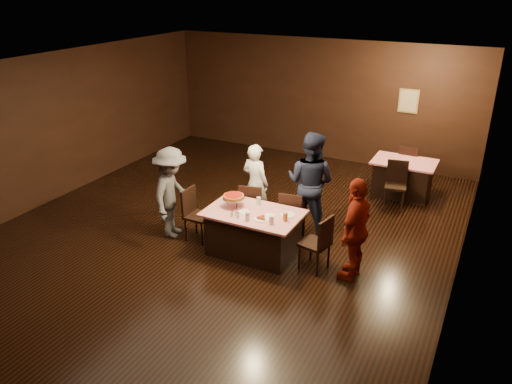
# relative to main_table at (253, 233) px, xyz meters

# --- Properties ---
(room) EXTENTS (10.00, 10.04, 3.02)m
(room) POSITION_rel_main_table_xyz_m (-0.81, 0.25, 1.75)
(room) COLOR black
(room) RESTS_ON ground
(main_table) EXTENTS (1.60, 1.00, 0.77)m
(main_table) POSITION_rel_main_table_xyz_m (0.00, 0.00, 0.00)
(main_table) COLOR #B50C1E
(main_table) RESTS_ON ground
(back_table) EXTENTS (1.30, 0.90, 0.77)m
(back_table) POSITION_rel_main_table_xyz_m (1.72, 3.66, 0.00)
(back_table) COLOR red
(back_table) RESTS_ON ground
(chair_far_left) EXTENTS (0.50, 0.50, 0.95)m
(chair_far_left) POSITION_rel_main_table_xyz_m (-0.40, 0.75, 0.09)
(chair_far_left) COLOR black
(chair_far_left) RESTS_ON ground
(chair_far_right) EXTENTS (0.47, 0.47, 0.95)m
(chair_far_right) POSITION_rel_main_table_xyz_m (0.40, 0.75, 0.09)
(chair_far_right) COLOR black
(chair_far_right) RESTS_ON ground
(chair_end_left) EXTENTS (0.42, 0.42, 0.95)m
(chair_end_left) POSITION_rel_main_table_xyz_m (-1.10, 0.00, 0.09)
(chair_end_left) COLOR black
(chair_end_left) RESTS_ON ground
(chair_end_right) EXTENTS (0.50, 0.50, 0.95)m
(chair_end_right) POSITION_rel_main_table_xyz_m (1.10, 0.00, 0.09)
(chair_end_right) COLOR black
(chair_end_right) RESTS_ON ground
(chair_back_near) EXTENTS (0.49, 0.49, 0.95)m
(chair_back_near) POSITION_rel_main_table_xyz_m (1.72, 2.96, 0.09)
(chair_back_near) COLOR black
(chair_back_near) RESTS_ON ground
(chair_back_far) EXTENTS (0.44, 0.44, 0.95)m
(chair_back_far) POSITION_rel_main_table_xyz_m (1.72, 4.26, 0.09)
(chair_back_far) COLOR black
(chair_back_far) RESTS_ON ground
(diner_white_jacket) EXTENTS (0.62, 0.46, 1.54)m
(diner_white_jacket) POSITION_rel_main_table_xyz_m (-0.54, 1.13, 0.39)
(diner_white_jacket) COLOR white
(diner_white_jacket) RESTS_ON ground
(diner_navy_hoodie) EXTENTS (0.98, 0.79, 1.90)m
(diner_navy_hoodie) POSITION_rel_main_table_xyz_m (0.53, 1.22, 0.56)
(diner_navy_hoodie) COLOR #171C32
(diner_navy_hoodie) RESTS_ON ground
(diner_grey_knit) EXTENTS (0.86, 1.19, 1.67)m
(diner_grey_knit) POSITION_rel_main_table_xyz_m (-1.59, -0.08, 0.45)
(diner_grey_knit) COLOR #545459
(diner_grey_knit) RESTS_ON ground
(diner_red_shirt) EXTENTS (0.49, 1.01, 1.67)m
(diner_red_shirt) POSITION_rel_main_table_xyz_m (1.72, 0.06, 0.45)
(diner_red_shirt) COLOR maroon
(diner_red_shirt) RESTS_ON ground
(pizza_stand) EXTENTS (0.38, 0.38, 0.22)m
(pizza_stand) POSITION_rel_main_table_xyz_m (-0.40, 0.05, 0.57)
(pizza_stand) COLOR black
(pizza_stand) RESTS_ON main_table
(plate_with_slice) EXTENTS (0.25, 0.25, 0.06)m
(plate_with_slice) POSITION_rel_main_table_xyz_m (0.25, -0.18, 0.41)
(plate_with_slice) COLOR white
(plate_with_slice) RESTS_ON main_table
(plate_empty) EXTENTS (0.25, 0.25, 0.01)m
(plate_empty) POSITION_rel_main_table_xyz_m (0.55, 0.15, 0.39)
(plate_empty) COLOR white
(plate_empty) RESTS_ON main_table
(glass_front_left) EXTENTS (0.08, 0.08, 0.14)m
(glass_front_left) POSITION_rel_main_table_xyz_m (0.05, -0.30, 0.46)
(glass_front_left) COLOR silver
(glass_front_left) RESTS_ON main_table
(glass_front_right) EXTENTS (0.08, 0.08, 0.14)m
(glass_front_right) POSITION_rel_main_table_xyz_m (0.45, -0.25, 0.46)
(glass_front_right) COLOR silver
(glass_front_right) RESTS_ON main_table
(glass_amber) EXTENTS (0.08, 0.08, 0.14)m
(glass_amber) POSITION_rel_main_table_xyz_m (0.60, -0.05, 0.46)
(glass_amber) COLOR #BF7F26
(glass_amber) RESTS_ON main_table
(glass_back) EXTENTS (0.08, 0.08, 0.14)m
(glass_back) POSITION_rel_main_table_xyz_m (-0.05, 0.30, 0.46)
(glass_back) COLOR silver
(glass_back) RESTS_ON main_table
(condiments) EXTENTS (0.17, 0.10, 0.09)m
(condiments) POSITION_rel_main_table_xyz_m (-0.18, -0.28, 0.43)
(condiments) COLOR silver
(condiments) RESTS_ON main_table
(napkin_center) EXTENTS (0.19, 0.19, 0.01)m
(napkin_center) POSITION_rel_main_table_xyz_m (0.30, 0.00, 0.39)
(napkin_center) COLOR white
(napkin_center) RESTS_ON main_table
(napkin_left) EXTENTS (0.21, 0.21, 0.01)m
(napkin_left) POSITION_rel_main_table_xyz_m (-0.15, -0.05, 0.39)
(napkin_left) COLOR white
(napkin_left) RESTS_ON main_table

